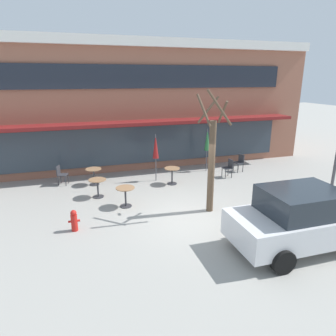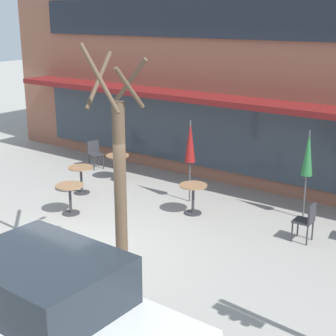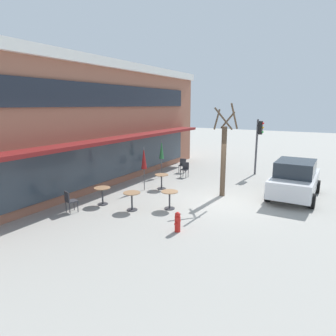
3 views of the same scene
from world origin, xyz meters
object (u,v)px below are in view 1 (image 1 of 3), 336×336
object	(u,v)px
cafe_table_by_tree	(125,194)
patio_umbrella_cream_folded	(156,147)
cafe_table_mid_patio	(98,185)
patio_umbrella_green_folded	(207,140)
street_tree	(212,160)
cafe_chair_0	(61,174)
cafe_chair_1	(240,161)
cafe_table_streetside	(94,174)
fire_hydrant	(74,220)
parked_sedan	(303,219)
cafe_chair_2	(229,167)
cafe_table_near_wall	(172,173)

from	to	relation	value
cafe_table_by_tree	patio_umbrella_cream_folded	bearing A→B (deg)	53.52
cafe_table_by_tree	cafe_table_mid_patio	size ratio (longest dim) A/B	1.00
patio_umbrella_green_folded	street_tree	distance (m)	4.92
cafe_chair_0	cafe_chair_1	world-z (taller)	same
cafe_table_streetside	fire_hydrant	world-z (taller)	cafe_table_streetside
cafe_table_by_tree	fire_hydrant	xyz separation A→B (m)	(-1.87, -1.36, -0.16)
patio_umbrella_cream_folded	street_tree	world-z (taller)	street_tree
patio_umbrella_cream_folded	parked_sedan	bearing A→B (deg)	-70.47
cafe_table_mid_patio	patio_umbrella_green_folded	size ratio (longest dim) A/B	0.35
patio_umbrella_cream_folded	cafe_table_streetside	bearing A→B (deg)	174.44
street_tree	cafe_chair_0	bearing A→B (deg)	138.93
cafe_table_by_tree	parked_sedan	distance (m)	6.06
patio_umbrella_green_folded	fire_hydrant	world-z (taller)	patio_umbrella_green_folded
fire_hydrant	patio_umbrella_cream_folded	bearing A→B (deg)	46.18
cafe_chair_2	parked_sedan	world-z (taller)	parked_sedan
patio_umbrella_cream_folded	parked_sedan	xyz separation A→B (m)	(2.41, -6.80, -0.75)
patio_umbrella_cream_folded	fire_hydrant	world-z (taller)	patio_umbrella_cream_folded
cafe_table_by_tree	patio_umbrella_green_folded	bearing A→B (deg)	34.14
cafe_chair_0	cafe_chair_2	world-z (taller)	same
patio_umbrella_green_folded	cafe_chair_0	size ratio (longest dim) A/B	2.47
cafe_table_near_wall	patio_umbrella_green_folded	bearing A→B (deg)	30.80
cafe_table_streetside	cafe_chair_0	size ratio (longest dim) A/B	0.85
cafe_chair_0	cafe_table_mid_patio	bearing A→B (deg)	-54.09
cafe_table_mid_patio	cafe_chair_2	distance (m)	6.31
cafe_table_near_wall	cafe_table_mid_patio	xyz separation A→B (m)	(-3.36, -0.59, 0.00)
street_tree	fire_hydrant	world-z (taller)	street_tree
cafe_chair_0	patio_umbrella_green_folded	bearing A→B (deg)	-0.20
cafe_table_by_tree	cafe_chair_0	size ratio (longest dim) A/B	0.85
cafe_chair_1	cafe_chair_2	world-z (taller)	same
cafe_table_streetside	cafe_table_mid_patio	size ratio (longest dim) A/B	1.00
cafe_table_near_wall	cafe_table_streetside	size ratio (longest dim) A/B	1.00
cafe_chair_2	cafe_table_near_wall	bearing A→B (deg)	-177.90
cafe_table_near_wall	fire_hydrant	distance (m)	5.38
cafe_table_by_tree	patio_umbrella_green_folded	size ratio (longest dim) A/B	0.35
fire_hydrant	cafe_table_streetside	bearing A→B (deg)	77.63
cafe_chair_2	parked_sedan	size ratio (longest dim) A/B	0.21
patio_umbrella_green_folded	cafe_chair_2	xyz separation A→B (m)	(0.59, -1.28, -1.10)
cafe_chair_0	fire_hydrant	distance (m)	4.66
cafe_table_near_wall	street_tree	size ratio (longest dim) A/B	0.18
cafe_table_streetside	patio_umbrella_cream_folded	bearing A→B (deg)	-5.56
cafe_table_by_tree	patio_umbrella_green_folded	world-z (taller)	patio_umbrella_green_folded
cafe_table_streetside	cafe_chair_2	distance (m)	6.37
cafe_table_streetside	cafe_chair_1	bearing A→B (deg)	-1.30
cafe_chair_0	fire_hydrant	bearing A→B (deg)	-83.88
parked_sedan	cafe_table_by_tree	bearing A→B (deg)	135.07
cafe_chair_1	fire_hydrant	world-z (taller)	cafe_chair_1
cafe_table_by_tree	cafe_table_mid_patio	world-z (taller)	same
cafe_chair_0	parked_sedan	bearing A→B (deg)	-48.58
patio_umbrella_green_folded	fire_hydrant	distance (m)	8.18
cafe_table_near_wall	fire_hydrant	bearing A→B (deg)	-143.30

